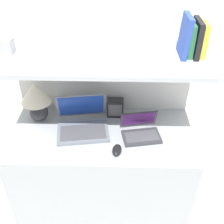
# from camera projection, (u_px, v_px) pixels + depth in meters

# --- Properties ---
(wall_back) EXTENTS (6.00, 0.05, 2.40)m
(wall_back) POSITION_uv_depth(u_px,v_px,m) (103.00, 48.00, 1.98)
(wall_back) COLOR white
(wall_back) RESTS_ON ground_plane
(desk) EXTENTS (1.28, 0.62, 0.73)m
(desk) POSITION_uv_depth(u_px,v_px,m) (103.00, 169.00, 2.17)
(desk) COLOR #999EA3
(desk) RESTS_ON ground_plane
(back_riser) EXTENTS (1.28, 0.04, 1.27)m
(back_riser) POSITION_uv_depth(u_px,v_px,m) (104.00, 116.00, 2.28)
(back_riser) COLOR white
(back_riser) RESTS_ON ground_plane
(shelf) EXTENTS (1.28, 0.56, 0.03)m
(shelf) POSITION_uv_depth(u_px,v_px,m) (100.00, 56.00, 1.69)
(shelf) COLOR #999EA3
(shelf) RESTS_ON back_riser
(table_lamp) EXTENTS (0.22, 0.22, 0.30)m
(table_lamp) POSITION_uv_depth(u_px,v_px,m) (36.00, 98.00, 1.99)
(table_lamp) COLOR #2D2D33
(table_lamp) RESTS_ON desk
(laptop_large) EXTENTS (0.40, 0.37, 0.24)m
(laptop_large) POSITION_uv_depth(u_px,v_px,m) (82.00, 123.00, 1.97)
(laptop_large) COLOR slate
(laptop_large) RESTS_ON desk
(laptop_small) EXTENTS (0.29, 0.25, 0.16)m
(laptop_small) POSITION_uv_depth(u_px,v_px,m) (141.00, 131.00, 1.93)
(laptop_small) COLOR #333338
(laptop_small) RESTS_ON desk
(computer_mouse) EXTENTS (0.07, 0.11, 0.04)m
(computer_mouse) POSITION_uv_depth(u_px,v_px,m) (117.00, 150.00, 1.80)
(computer_mouse) COLOR black
(computer_mouse) RESTS_ON desk
(router_box) EXTENTS (0.12, 0.08, 0.14)m
(router_box) POSITION_uv_depth(u_px,v_px,m) (115.00, 107.00, 2.09)
(router_box) COLOR black
(router_box) RESTS_ON desk
(book_yellow) EXTENTS (0.03, 0.13, 0.19)m
(book_yellow) POSITION_uv_depth(u_px,v_px,m) (203.00, 40.00, 1.61)
(book_yellow) COLOR gold
(book_yellow) RESTS_ON shelf
(book_black) EXTENTS (0.03, 0.18, 0.21)m
(book_black) POSITION_uv_depth(u_px,v_px,m) (196.00, 38.00, 1.61)
(book_black) COLOR black
(book_black) RESTS_ON shelf
(book_green) EXTENTS (0.03, 0.13, 0.19)m
(book_green) POSITION_uv_depth(u_px,v_px,m) (190.00, 40.00, 1.61)
(book_green) COLOR #2D7042
(book_green) RESTS_ON shelf
(book_blue) EXTENTS (0.04, 0.18, 0.24)m
(book_blue) POSITION_uv_depth(u_px,v_px,m) (185.00, 36.00, 1.60)
(book_blue) COLOR #284293
(book_blue) RESTS_ON shelf
(shelf_gadget) EXTENTS (0.10, 0.08, 0.09)m
(shelf_gadget) POSITION_uv_depth(u_px,v_px,m) (5.00, 46.00, 1.67)
(shelf_gadget) COLOR #99999E
(shelf_gadget) RESTS_ON shelf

